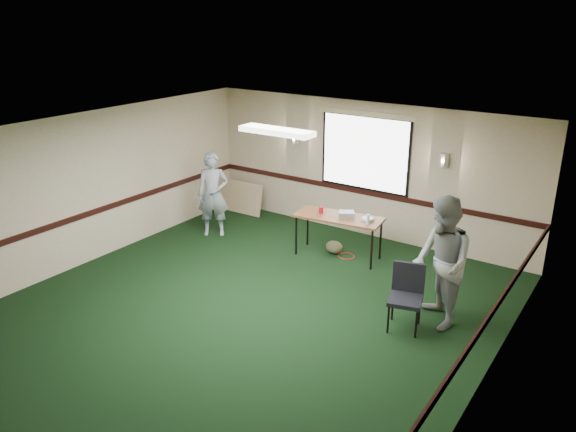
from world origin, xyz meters
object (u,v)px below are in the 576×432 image
Objects in this scene: person_right at (442,263)px; projector at (347,214)px; folding_table at (339,219)px; conference_chair at (407,291)px; person_left at (213,194)px.

projector is at bearing -160.65° from person_right.
conference_chair reaches higher than folding_table.
conference_chair is at bearing -49.02° from person_left.
person_left is (-4.64, 1.13, 0.30)m from conference_chair.
person_left is (-2.75, -0.52, 0.01)m from projector.
person_right reaches higher than folding_table.
folding_table is at bearing -178.83° from projector.
conference_chair is (1.89, -1.65, -0.29)m from projector.
conference_chair is 0.56× the size of person_left.
person_left reaches higher than projector.
folding_table is 2.56m from conference_chair.
conference_chair is 4.79m from person_left.
person_right is at bearing -61.92° from projector.
folding_table is 2.69m from person_right.
person_right is (0.36, 0.32, 0.41)m from conference_chair.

